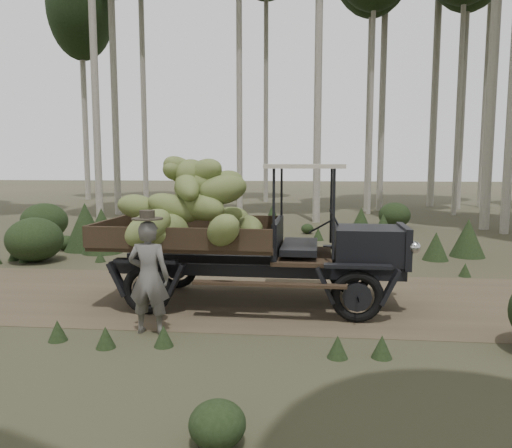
{
  "coord_description": "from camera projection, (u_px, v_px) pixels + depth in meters",
  "views": [
    {
      "loc": [
        1.88,
        -8.96,
        2.49
      ],
      "look_at": [
        1.01,
        -0.35,
        1.43
      ],
      "focal_mm": 35.0,
      "sensor_mm": 36.0,
      "label": 1
    }
  ],
  "objects": [
    {
      "name": "ground",
      "position": [
        204.0,
        297.0,
        9.34
      ],
      "size": [
        120.0,
        120.0,
        0.0
      ],
      "primitive_type": "plane",
      "color": "#473D2B",
      "rests_on": "ground"
    },
    {
      "name": "dirt_track",
      "position": [
        204.0,
        296.0,
        9.34
      ],
      "size": [
        70.0,
        4.0,
        0.01
      ],
      "primitive_type": "cube",
      "color": "brown",
      "rests_on": "ground"
    },
    {
      "name": "banana_truck",
      "position": [
        222.0,
        218.0,
        8.7
      ],
      "size": [
        5.46,
        2.71,
        2.72
      ],
      "rotation": [
        0.0,
        0.0,
        -0.02
      ],
      "color": "black",
      "rests_on": "ground"
    },
    {
      "name": "farmer",
      "position": [
        149.0,
        276.0,
        7.24
      ],
      "size": [
        0.62,
        0.46,
        1.82
      ],
      "rotation": [
        0.0,
        0.0,
        3.12
      ],
      "color": "#5C5954",
      "rests_on": "ground"
    },
    {
      "name": "undergrowth",
      "position": [
        207.0,
        268.0,
        9.39
      ],
      "size": [
        22.04,
        22.25,
        1.36
      ],
      "color": "#233319",
      "rests_on": "ground"
    }
  ]
}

